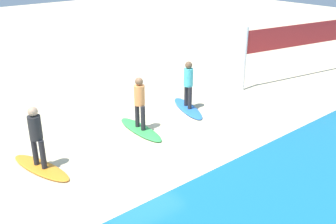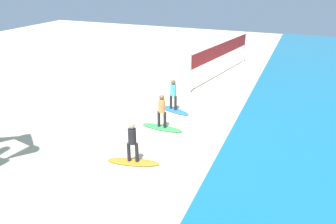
{
  "view_description": "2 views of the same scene",
  "coord_description": "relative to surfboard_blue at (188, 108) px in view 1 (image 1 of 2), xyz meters",
  "views": [
    {
      "loc": [
        5.93,
        8.82,
        5.3
      ],
      "look_at": [
        -0.75,
        0.84,
        0.86
      ],
      "focal_mm": 41.82,
      "sensor_mm": 36.0,
      "label": 1
    },
    {
      "loc": [
        12.89,
        5.66,
        6.99
      ],
      "look_at": [
        0.08,
        0.4,
        1.15
      ],
      "focal_mm": 35.81,
      "sensor_mm": 36.0,
      "label": 2
    }
  ],
  "objects": [
    {
      "name": "ground_plane",
      "position": [
        2.74,
        0.45,
        -0.04
      ],
      "size": [
        60.0,
        60.0,
        0.0
      ],
      "primitive_type": "plane",
      "color": "beige"
    },
    {
      "name": "surfboard_blue",
      "position": [
        0.0,
        0.0,
        0.0
      ],
      "size": [
        1.23,
        2.17,
        0.09
      ],
      "primitive_type": "ellipsoid",
      "rotation": [
        0.0,
        0.0,
        1.23
      ],
      "color": "blue",
      "rests_on": "ground"
    },
    {
      "name": "surfer_blue",
      "position": [
        0.0,
        -0.0,
        0.99
      ],
      "size": [
        0.32,
        0.44,
        1.64
      ],
      "color": "#232328",
      "rests_on": "surfboard_blue"
    },
    {
      "name": "surfboard_green",
      "position": [
        2.29,
        0.33,
        0.0
      ],
      "size": [
        0.66,
        2.12,
        0.09
      ],
      "primitive_type": "ellipsoid",
      "rotation": [
        0.0,
        0.0,
        1.52
      ],
      "color": "green",
      "rests_on": "ground"
    },
    {
      "name": "surfer_green",
      "position": [
        2.29,
        0.33,
        0.99
      ],
      "size": [
        0.32,
        0.46,
        1.64
      ],
      "color": "#232328",
      "rests_on": "surfboard_green"
    },
    {
      "name": "surfboard_orange",
      "position": [
        5.6,
        0.52,
        0.0
      ],
      "size": [
        1.04,
        2.17,
        0.09
      ],
      "primitive_type": "ellipsoid",
      "rotation": [
        0.0,
        0.0,
        1.81
      ],
      "color": "orange",
      "rests_on": "ground"
    },
    {
      "name": "surfer_orange",
      "position": [
        5.6,
        0.52,
        0.99
      ],
      "size": [
        0.32,
        0.45,
        1.64
      ],
      "color": "#232328",
      "rests_on": "surfboard_orange"
    },
    {
      "name": "volleyball_net",
      "position": [
        -7.47,
        0.74,
        1.74
      ],
      "size": [
        8.95,
        1.75,
        2.5
      ],
      "color": "silver",
      "rests_on": "ground"
    }
  ]
}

